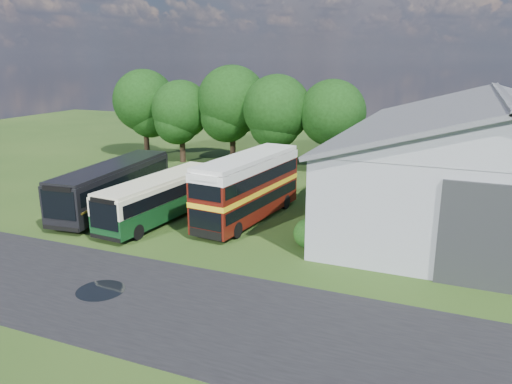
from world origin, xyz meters
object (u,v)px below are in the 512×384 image
at_px(bus_green_single, 161,197).
at_px(bus_maroon_double, 248,188).
at_px(storage_shed, 494,155).
at_px(bus_dark_single, 113,186).

relative_size(bus_green_single, bus_maroon_double, 1.04).
bearing_deg(bus_green_single, bus_maroon_double, 27.74).
bearing_deg(storage_shed, bus_green_single, -155.08).
xyz_separation_m(storage_shed, bus_green_single, (-19.65, -9.13, -2.65)).
bearing_deg(bus_green_single, storage_shed, 29.40).
bearing_deg(bus_dark_single, storage_shed, 13.63).
distance_m(bus_green_single, bus_maroon_double, 5.69).
bearing_deg(storage_shed, bus_dark_single, -160.75).
bearing_deg(bus_dark_single, bus_maroon_double, 3.23).
bearing_deg(storage_shed, bus_maroon_double, -154.49).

